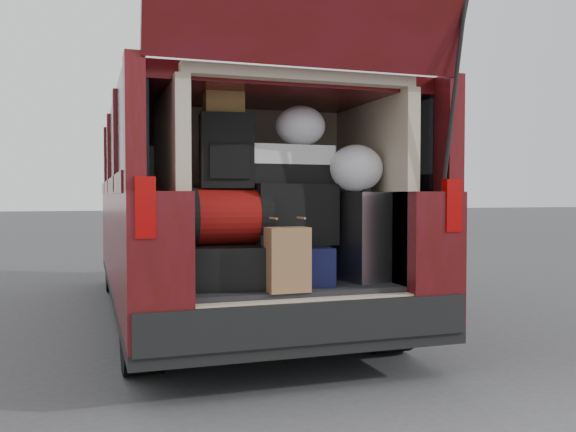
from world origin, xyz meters
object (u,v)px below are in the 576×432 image
at_px(black_hardshell, 222,265).
at_px(red_duffel, 226,216).
at_px(navy_hardshell, 293,264).
at_px(black_soft_case, 290,214).
at_px(twotone_duffel, 288,165).
at_px(backpack, 226,151).
at_px(silver_roller, 359,236).
at_px(kraft_bag, 287,259).

xyz_separation_m(black_hardshell, red_duffel, (0.02, -0.03, 0.28)).
relative_size(navy_hardshell, black_soft_case, 1.00).
distance_m(navy_hardshell, twotone_duffel, 0.61).
bearing_deg(backpack, silver_roller, 1.11).
bearing_deg(black_soft_case, twotone_duffel, 105.09).
bearing_deg(backpack, red_duffel, -106.75).
bearing_deg(black_soft_case, navy_hardshell, -99.53).
distance_m(kraft_bag, backpack, 0.75).
bearing_deg(black_hardshell, twotone_duffel, 15.07).
relative_size(navy_hardshell, kraft_bag, 1.46).
xyz_separation_m(black_soft_case, backpack, (-0.41, -0.04, 0.38)).
xyz_separation_m(kraft_bag, black_soft_case, (0.14, 0.38, 0.23)).
bearing_deg(kraft_bag, red_duffel, 128.46).
distance_m(black_hardshell, silver_roller, 0.87).
distance_m(kraft_bag, twotone_duffel, 0.69).
bearing_deg(twotone_duffel, red_duffel, -172.95).
relative_size(navy_hardshell, twotone_duffel, 0.99).
height_order(kraft_bag, black_soft_case, black_soft_case).
height_order(silver_roller, black_soft_case, black_soft_case).
xyz_separation_m(black_hardshell, kraft_bag, (0.29, -0.36, 0.06)).
distance_m(backpack, twotone_duffel, 0.41).
distance_m(navy_hardshell, black_soft_case, 0.31).
bearing_deg(black_hardshell, kraft_bag, -42.68).
bearing_deg(navy_hardshell, silver_roller, 6.27).
distance_m(black_soft_case, twotone_duffel, 0.30).
bearing_deg(backpack, black_hardshell, 161.37).
height_order(black_soft_case, backpack, backpack).
distance_m(navy_hardshell, kraft_bag, 0.35).
bearing_deg(silver_roller, red_duffel, 165.45).
height_order(black_hardshell, silver_roller, silver_roller).
bearing_deg(red_duffel, backpack, 68.36).
bearing_deg(navy_hardshell, red_duffel, -170.99).
height_order(red_duffel, black_soft_case, black_soft_case).
height_order(navy_hardshell, black_soft_case, black_soft_case).
bearing_deg(navy_hardshell, backpack, -173.47).
height_order(navy_hardshell, twotone_duffel, twotone_duffel).
xyz_separation_m(black_hardshell, silver_roller, (0.85, -0.07, 0.15)).
xyz_separation_m(navy_hardshell, silver_roller, (0.42, -0.03, 0.16)).
bearing_deg(silver_roller, black_soft_case, 155.37).
distance_m(silver_roller, backpack, 0.97).
height_order(kraft_bag, red_duffel, red_duffel).
xyz_separation_m(red_duffel, backpack, (0.01, 0.02, 0.38)).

